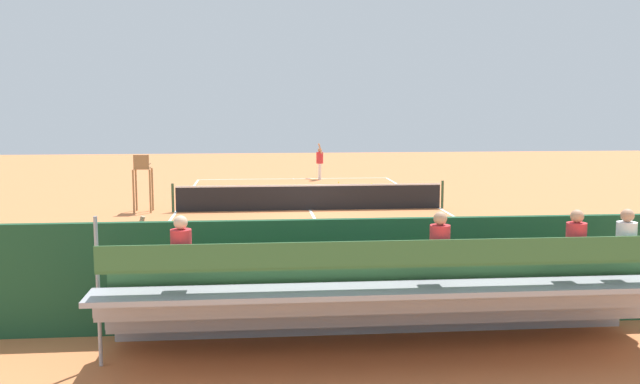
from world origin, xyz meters
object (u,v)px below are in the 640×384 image
equipment_bag (444,305)px  tennis_player (320,160)px  tennis_net (310,197)px  courtside_bench (524,283)px  tennis_ball_far (371,184)px  bleacher_stand (388,297)px  tennis_ball_near (339,182)px  line_judge (137,265)px  umpire_chair (142,177)px  tennis_racket (313,179)px

equipment_bag → tennis_player: tennis_player is taller
tennis_net → equipment_bag: 13.49m
courtside_bench → tennis_ball_far: courtside_bench is taller
bleacher_stand → tennis_ball_near: size_ratio=137.27×
tennis_ball_near → tennis_ball_far: same height
tennis_net → line_judge: (4.31, 13.05, 0.51)m
tennis_net → umpire_chair: 6.25m
tennis_racket → tennis_ball_far: tennis_ball_far is taller
tennis_ball_near → line_judge: 22.89m
tennis_net → tennis_ball_far: size_ratio=156.06×
tennis_net → courtside_bench: bearing=103.2°
tennis_net → bleacher_stand: 15.38m
tennis_ball_near → line_judge: size_ratio=0.03×
courtside_bench → tennis_player: size_ratio=0.93×
bleacher_stand → tennis_ball_near: 24.36m
tennis_racket → equipment_bag: bearing=91.2°
tennis_racket → tennis_ball_near: tennis_ball_near is taller
tennis_net → tennis_racket: tennis_net is taller
umpire_chair → tennis_racket: umpire_chair is taller
tennis_net → courtside_bench: tennis_net is taller
bleacher_stand → tennis_ball_far: 23.75m
umpire_chair → tennis_player: 12.82m
bleacher_stand → tennis_net: bearing=-89.9°
bleacher_stand → courtside_bench: (-3.10, -2.10, -0.39)m
line_judge → tennis_racket: bearing=-102.6°
umpire_chair → tennis_racket: (-7.20, -10.49, -1.30)m
tennis_ball_far → line_judge: line_judge is taller
equipment_bag → tennis_ball_near: equipment_bag is taller
tennis_player → equipment_bag: bearing=90.4°
umpire_chair → tennis_racket: 12.79m
tennis_net → bleacher_stand: size_ratio=1.14×
tennis_racket → bleacher_stand: bearing=87.9°
equipment_bag → umpire_chair: bearing=-60.3°
umpire_chair → equipment_bag: umpire_chair is taller
tennis_racket → line_judge: bearing=77.4°
umpire_chair → tennis_ball_near: 12.17m
umpire_chair → tennis_ball_near: (-8.37, -8.75, -1.28)m
bleacher_stand → umpire_chair: bleacher_stand is taller
tennis_ball_far → tennis_player: bearing=-45.7°
tennis_net → equipment_bag: (-1.51, 13.40, -0.32)m
tennis_racket → tennis_ball_far: (-2.71, 2.55, 0.02)m
umpire_chair → tennis_ball_near: size_ratio=32.42×
tennis_ball_near → tennis_ball_far: (-1.54, 0.80, 0.00)m
umpire_chair → equipment_bag: size_ratio=2.38×
equipment_bag → tennis_racket: equipment_bag is taller
tennis_net → equipment_bag: tennis_net is taller
bleacher_stand → equipment_bag: (-1.49, -1.97, -0.77)m
equipment_bag → tennis_player: bearing=-89.6°
courtside_bench → tennis_net: bearing=-76.8°
courtside_bench → line_judge: bearing=-1.7°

